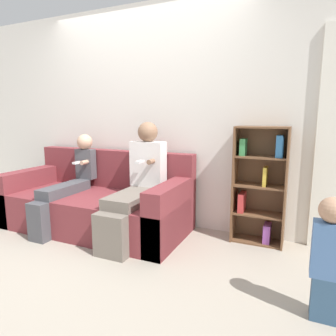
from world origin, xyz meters
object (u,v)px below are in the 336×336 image
(adult_seated, at_px, (137,181))
(bookshelf, at_px, (261,184))
(toddler_standing, at_px, (328,256))
(couch, at_px, (97,204))
(child_seated, at_px, (68,182))

(adult_seated, height_order, bookshelf, adult_seated)
(toddler_standing, distance_m, bookshelf, 1.23)
(toddler_standing, bearing_deg, bookshelf, 116.63)
(toddler_standing, bearing_deg, adult_seated, 159.34)
(couch, xyz_separation_m, toddler_standing, (2.32, -0.73, 0.15))
(child_seated, bearing_deg, bookshelf, 13.03)
(couch, height_order, adult_seated, adult_seated)
(couch, bearing_deg, toddler_standing, -17.37)
(couch, height_order, child_seated, child_seated)
(couch, bearing_deg, child_seated, -158.78)
(adult_seated, relative_size, child_seated, 1.15)
(bookshelf, bearing_deg, couch, -168.43)
(couch, distance_m, toddler_standing, 2.44)
(couch, bearing_deg, adult_seated, -7.02)
(couch, distance_m, child_seated, 0.42)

